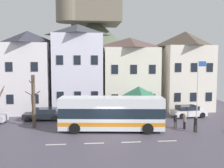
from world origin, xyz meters
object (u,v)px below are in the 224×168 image
(townhouse_03, at_px, (130,74))
(townhouse_04, at_px, (185,70))
(public_bench, at_px, (137,111))
(parked_car_02, at_px, (44,114))
(bus_shelter, at_px, (139,93))
(pedestrian_00, at_px, (196,124))
(pedestrian_01, at_px, (149,116))
(hilltop_castle, at_px, (95,53))
(parked_car_00, at_px, (188,111))
(transit_bus, at_px, (112,114))
(townhouse_01, at_px, (28,71))
(flagpole, at_px, (198,85))
(bare_tree_01, at_px, (34,101))
(pedestrian_02, at_px, (175,119))
(townhouse_02, at_px, (78,68))
(pedestrian_03, at_px, (185,120))

(townhouse_03, xyz_separation_m, townhouse_04, (7.61, 0.27, 0.46))
(public_bench, bearing_deg, parked_car_02, -172.81)
(bus_shelter, height_order, pedestrian_00, bus_shelter)
(pedestrian_01, distance_m, public_bench, 4.95)
(hilltop_castle, height_order, parked_car_00, hilltop_castle)
(pedestrian_00, bearing_deg, bus_shelter, 125.89)
(parked_car_00, xyz_separation_m, parked_car_02, (-16.60, 0.15, -0.02))
(transit_bus, xyz_separation_m, bus_shelter, (3.48, 4.40, 1.45))
(townhouse_04, bearing_deg, parked_car_00, -105.93)
(townhouse_01, height_order, flagpole, townhouse_01)
(hilltop_castle, height_order, bus_shelter, hilltop_castle)
(hilltop_castle, bearing_deg, parked_car_02, -103.77)
(bus_shelter, relative_size, bare_tree_01, 0.71)
(pedestrian_02, xyz_separation_m, flagpole, (3.77, 3.49, 2.93))
(townhouse_02, distance_m, pedestrian_02, 14.91)
(hilltop_castle, relative_size, bare_tree_01, 6.55)
(townhouse_02, xyz_separation_m, parked_car_00, (12.90, -5.36, -4.98))
(bus_shelter, xyz_separation_m, pedestrian_03, (3.57, -4.52, -2.13))
(townhouse_02, bearing_deg, parked_car_02, -125.39)
(townhouse_04, relative_size, pedestrian_01, 6.58)
(townhouse_04, distance_m, public_bench, 9.50)
(pedestrian_01, xyz_separation_m, pedestrian_03, (3.08, -1.89, 0.01))
(pedestrian_03, bearing_deg, townhouse_04, 69.19)
(parked_car_00, bearing_deg, townhouse_01, 157.65)
(parked_car_00, relative_size, pedestrian_02, 2.68)
(parked_car_00, height_order, pedestrian_00, pedestrian_00)
(parked_car_00, relative_size, bare_tree_01, 0.77)
(parked_car_02, distance_m, public_bench, 10.88)
(bus_shelter, bearing_deg, pedestrian_01, -79.32)
(townhouse_04, height_order, transit_bus, townhouse_04)
(pedestrian_02, bearing_deg, parked_car_00, 56.64)
(flagpole, bearing_deg, parked_car_02, 174.31)
(parked_car_00, height_order, parked_car_02, parked_car_00)
(pedestrian_00, bearing_deg, townhouse_03, 109.94)
(townhouse_01, height_order, parked_car_00, townhouse_01)
(pedestrian_01, xyz_separation_m, public_bench, (-0.22, 4.93, -0.44))
(bus_shelter, height_order, bare_tree_01, bare_tree_01)
(pedestrian_01, xyz_separation_m, bare_tree_01, (-11.47, 0.31, 1.76))
(pedestrian_03, bearing_deg, parked_car_02, 158.85)
(bare_tree_01, bearing_deg, flagpole, 5.08)
(bus_shelter, distance_m, public_bench, 3.46)
(flagpole, bearing_deg, pedestrian_00, -115.62)
(townhouse_03, bearing_deg, bare_tree_01, -143.54)
(townhouse_03, xyz_separation_m, transit_bus, (-3.46, -10.17, -3.19))
(townhouse_03, height_order, flagpole, townhouse_03)
(townhouse_01, xyz_separation_m, bus_shelter, (13.22, -6.43, -2.14))
(townhouse_04, bearing_deg, bare_tree_01, -155.75)
(bus_shelter, distance_m, pedestrian_02, 5.51)
(pedestrian_02, distance_m, public_bench, 7.02)
(pedestrian_03, xyz_separation_m, public_bench, (-3.29, 6.81, -0.44))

